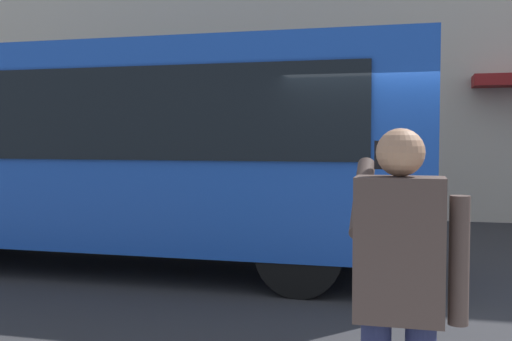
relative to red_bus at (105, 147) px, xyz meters
The scene contains 3 objects.
ground_plane 4.46m from the red_bus, behind, with size 60.00×60.00×0.00m, color #2B2B2D.
red_bus is the anchor object (origin of this frame).
pedestrian_photographer 6.60m from the red_bus, 129.96° to the left, with size 0.53×0.52×1.70m.
Camera 1 is at (-0.18, 7.55, 1.80)m, focal length 43.00 mm.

